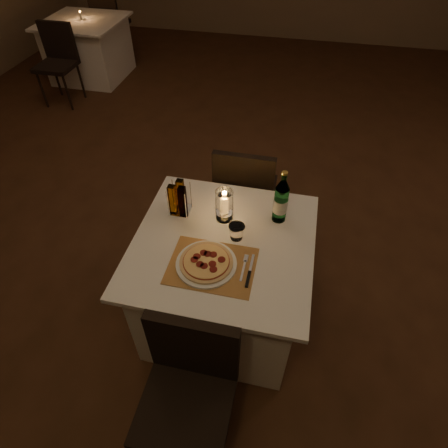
% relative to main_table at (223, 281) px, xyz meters
% --- Properties ---
extents(floor, '(8.00, 10.00, 0.02)m').
position_rel_main_table_xyz_m(floor, '(0.02, 0.55, -0.38)').
color(floor, '#482917').
rests_on(floor, ground).
extents(main_table, '(1.00, 1.00, 0.74)m').
position_rel_main_table_xyz_m(main_table, '(0.00, 0.00, 0.00)').
color(main_table, white).
rests_on(main_table, ground).
extents(chair_near, '(0.42, 0.42, 0.90)m').
position_rel_main_table_xyz_m(chair_near, '(0.00, -0.71, 0.18)').
color(chair_near, black).
rests_on(chair_near, ground).
extents(chair_far, '(0.42, 0.42, 0.90)m').
position_rel_main_table_xyz_m(chair_far, '(0.00, 0.71, 0.18)').
color(chair_far, black).
rests_on(chair_far, ground).
extents(placemat, '(0.45, 0.34, 0.00)m').
position_rel_main_table_xyz_m(placemat, '(-0.02, -0.18, 0.37)').
color(placemat, '#AD763C').
rests_on(placemat, main_table).
extents(plate, '(0.32, 0.32, 0.01)m').
position_rel_main_table_xyz_m(plate, '(-0.05, -0.18, 0.38)').
color(plate, white).
rests_on(plate, placemat).
extents(pizza, '(0.28, 0.28, 0.02)m').
position_rel_main_table_xyz_m(pizza, '(-0.05, -0.18, 0.39)').
color(pizza, '#D8B77F').
rests_on(pizza, plate).
extents(fork, '(0.02, 0.18, 0.00)m').
position_rel_main_table_xyz_m(fork, '(0.14, -0.15, 0.37)').
color(fork, silver).
rests_on(fork, placemat).
extents(knife, '(0.02, 0.22, 0.01)m').
position_rel_main_table_xyz_m(knife, '(0.18, -0.21, 0.37)').
color(knife, black).
rests_on(knife, placemat).
extents(tumbler, '(0.09, 0.09, 0.09)m').
position_rel_main_table_xyz_m(tumbler, '(0.07, 0.05, 0.41)').
color(tumbler, white).
rests_on(tumbler, main_table).
extents(water_bottle, '(0.08, 0.08, 0.34)m').
position_rel_main_table_xyz_m(water_bottle, '(0.28, 0.25, 0.50)').
color(water_bottle, '#5EAF6D').
rests_on(water_bottle, main_table).
extents(hurricane_candle, '(0.10, 0.10, 0.20)m').
position_rel_main_table_xyz_m(hurricane_candle, '(-0.04, 0.19, 0.48)').
color(hurricane_candle, white).
rests_on(hurricane_candle, main_table).
extents(cruet_caddy, '(0.12, 0.12, 0.21)m').
position_rel_main_table_xyz_m(cruet_caddy, '(-0.31, 0.19, 0.46)').
color(cruet_caddy, white).
rests_on(cruet_caddy, main_table).
extents(neighbor_table_left, '(1.00, 1.00, 0.74)m').
position_rel_main_table_xyz_m(neighbor_table_left, '(-2.64, 3.40, 0.00)').
color(neighbor_table_left, white).
rests_on(neighbor_table_left, ground).
extents(neighbor_chair_la, '(0.42, 0.42, 0.90)m').
position_rel_main_table_xyz_m(neighbor_chair_la, '(-2.64, 2.68, 0.18)').
color(neighbor_chair_la, black).
rests_on(neighbor_chair_la, ground).
extents(neighbor_chair_lb, '(0.42, 0.42, 0.90)m').
position_rel_main_table_xyz_m(neighbor_chair_lb, '(-2.64, 4.11, 0.18)').
color(neighbor_chair_lb, black).
rests_on(neighbor_chair_lb, ground).
extents(neighbor_candle_left, '(0.03, 0.03, 0.11)m').
position_rel_main_table_xyz_m(neighbor_candle_left, '(-2.64, 3.40, 0.41)').
color(neighbor_candle_left, white).
rests_on(neighbor_candle_left, neighbor_table_left).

